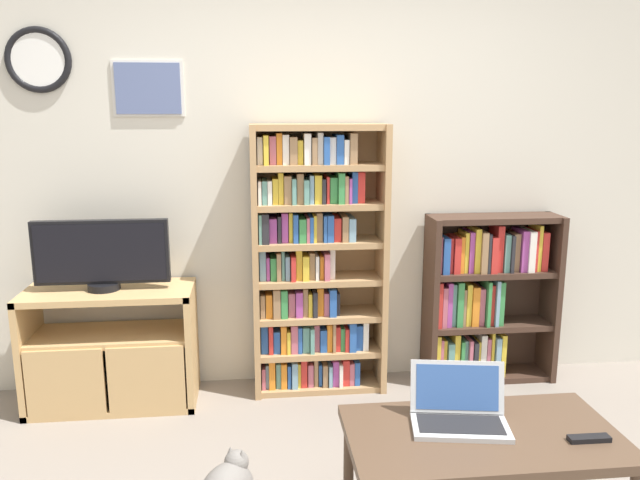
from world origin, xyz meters
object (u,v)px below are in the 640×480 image
(tv_stand, at_px, (112,348))
(laptop, at_px, (459,410))
(bookshelf_tall, at_px, (313,262))
(television, at_px, (102,255))
(coffee_table, at_px, (482,443))
(bookshelf_short, at_px, (483,296))
(remote_near_laptop, at_px, (589,439))

(tv_stand, bearing_deg, laptop, -38.38)
(tv_stand, bearing_deg, bookshelf_tall, 5.28)
(television, bearing_deg, coffee_table, -38.73)
(tv_stand, bearing_deg, bookshelf_short, 3.16)
(laptop, xyz_separation_m, remote_near_laptop, (0.45, -0.19, -0.05))
(tv_stand, relative_size, coffee_table, 0.89)
(television, relative_size, bookshelf_short, 0.70)
(tv_stand, bearing_deg, coffee_table, -38.81)
(bookshelf_tall, bearing_deg, laptop, -72.30)
(tv_stand, bearing_deg, remote_near_laptop, -35.39)
(bookshelf_tall, distance_m, coffee_table, 1.62)
(bookshelf_short, xyz_separation_m, remote_near_laptop, (-0.18, -1.61, -0.06))
(bookshelf_tall, relative_size, laptop, 3.92)
(tv_stand, distance_m, laptop, 2.09)
(tv_stand, xyz_separation_m, television, (-0.02, 0.01, 0.55))
(bookshelf_tall, xyz_separation_m, remote_near_laptop, (0.90, -1.59, -0.32))
(tv_stand, xyz_separation_m, bookshelf_tall, (1.19, 0.11, 0.45))
(coffee_table, bearing_deg, tv_stand, 141.19)
(tv_stand, distance_m, coffee_table, 2.19)
(coffee_table, height_order, remote_near_laptop, remote_near_laptop)
(laptop, relative_size, remote_near_laptop, 2.58)
(bookshelf_tall, relative_size, remote_near_laptop, 10.09)
(television, bearing_deg, bookshelf_tall, 4.62)
(bookshelf_short, distance_m, laptop, 1.55)
(tv_stand, xyz_separation_m, coffee_table, (1.71, -1.37, 0.08))
(bookshelf_tall, xyz_separation_m, bookshelf_short, (1.08, 0.02, -0.26))
(tv_stand, distance_m, television, 0.55)
(laptop, bearing_deg, bookshelf_tall, 117.44)
(bookshelf_tall, bearing_deg, remote_near_laptop, -60.53)
(bookshelf_short, xyz_separation_m, coffee_table, (-0.56, -1.50, -0.12))
(laptop, height_order, remote_near_laptop, laptop)
(bookshelf_short, height_order, laptop, bookshelf_short)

